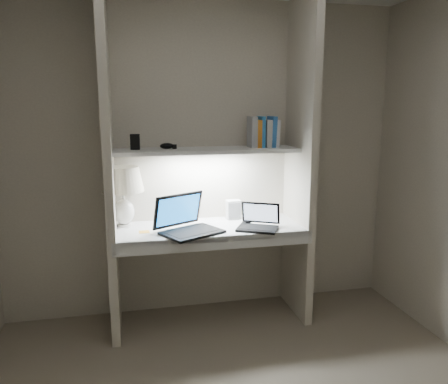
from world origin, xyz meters
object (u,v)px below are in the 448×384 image
object	(u,v)px
table_lamp	(123,186)
laptop_netbook	(259,223)
speaker	(233,210)
laptop_main	(187,224)
book_row	(263,133)

from	to	relation	value
table_lamp	laptop_netbook	distance (m)	1.07
laptop_netbook	speaker	bearing A→B (deg)	138.79
laptop_main	book_row	size ratio (longest dim) A/B	2.20
speaker	book_row	xyz separation A→B (m)	(0.22, -0.08, 0.63)
laptop_main	speaker	size ratio (longest dim) A/B	3.38
table_lamp	book_row	distance (m)	1.16
laptop_netbook	speaker	world-z (taller)	laptop_netbook
book_row	laptop_netbook	bearing A→B (deg)	-112.87
laptop_netbook	speaker	xyz separation A→B (m)	(-0.12, 0.32, 0.04)
table_lamp	book_row	world-z (taller)	book_row
table_lamp	speaker	world-z (taller)	table_lamp
laptop_main	laptop_netbook	xyz separation A→B (m)	(0.54, -0.03, -0.02)
table_lamp	book_row	xyz separation A→B (m)	(1.09, -0.05, 0.40)
speaker	book_row	distance (m)	0.67
laptop_main	book_row	distance (m)	0.94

